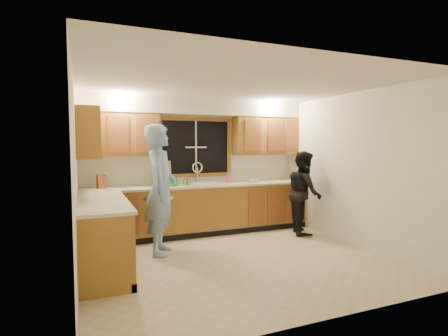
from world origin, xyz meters
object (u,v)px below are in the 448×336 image
object	(u,v)px
man	(161,189)
woman	(304,192)
stove	(105,247)
dish_crate	(166,182)
soap_bottle	(229,178)
sink	(201,187)
dishwasher	(155,215)
bowl	(253,181)
knife_block	(101,182)

from	to	relation	value
man	woman	size ratio (longest dim) A/B	1.28
stove	dish_crate	bearing A→B (deg)	57.79
soap_bottle	sink	bearing A→B (deg)	-172.54
man	woman	bearing A→B (deg)	-66.87
dishwasher	dish_crate	world-z (taller)	dish_crate
sink	man	world-z (taller)	man
bowl	man	bearing A→B (deg)	-157.21
man	knife_block	world-z (taller)	man
dishwasher	bowl	world-z (taller)	bowl
knife_block	bowl	world-z (taller)	knife_block
man	bowl	world-z (taller)	man
knife_block	dish_crate	bearing A→B (deg)	-22.63
man	dishwasher	bearing A→B (deg)	13.81
dish_crate	bowl	bearing A→B (deg)	-1.60
man	dish_crate	xyz separation A→B (m)	(0.28, 0.88, 0.01)
dishwasher	dish_crate	xyz separation A→B (m)	(0.19, 0.00, 0.58)
woman	bowl	bearing A→B (deg)	70.19
stove	woman	bearing A→B (deg)	17.20
dishwasher	stove	bearing A→B (deg)	-117.69
stove	dish_crate	xyz separation A→B (m)	(1.14, 1.81, 0.54)
dish_crate	man	bearing A→B (deg)	-107.53
man	soap_bottle	world-z (taller)	man
dishwasher	soap_bottle	size ratio (longest dim) A/B	4.40
stove	dish_crate	size ratio (longest dim) A/B	2.83
dishwasher	man	xyz separation A→B (m)	(-0.09, -0.88, 0.57)
dishwasher	knife_block	size ratio (longest dim) A/B	3.52
dish_crate	stove	bearing A→B (deg)	-122.21
sink	soap_bottle	xyz separation A→B (m)	(0.60, 0.08, 0.15)
stove	man	size ratio (longest dim) A/B	0.46
stove	woman	world-z (taller)	woman
sink	knife_block	bearing A→B (deg)	178.42
stove	man	bearing A→B (deg)	47.15
man	knife_block	xyz separation A→B (m)	(-0.80, 0.94, 0.06)
stove	man	world-z (taller)	man
sink	dishwasher	bearing A→B (deg)	-179.01
stove	soap_bottle	world-z (taller)	soap_bottle
sink	dish_crate	world-z (taller)	sink
knife_block	dish_crate	world-z (taller)	knife_block
stove	bowl	distance (m)	3.39
sink	dish_crate	size ratio (longest dim) A/B	2.71
dishwasher	bowl	size ratio (longest dim) A/B	3.82
man	soap_bottle	xyz separation A→B (m)	(1.54, 0.97, 0.03)
sink	soap_bottle	bearing A→B (deg)	7.46
dishwasher	man	world-z (taller)	man
sink	man	size ratio (longest dim) A/B	0.44
man	woman	world-z (taller)	man
sink	soap_bottle	distance (m)	0.62
man	woman	xyz separation A→B (m)	(2.72, 0.18, -0.21)
sink	dishwasher	size ratio (longest dim) A/B	1.05
bowl	dishwasher	bearing A→B (deg)	178.68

